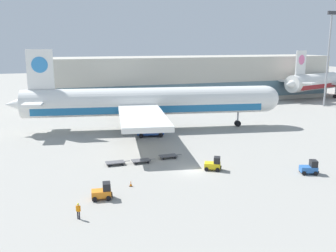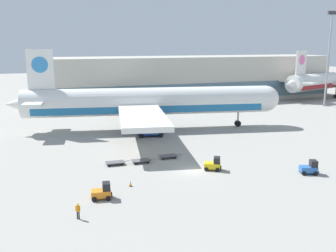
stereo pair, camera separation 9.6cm
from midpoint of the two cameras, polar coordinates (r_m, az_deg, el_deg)
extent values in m
plane|color=#9E9B93|center=(55.01, 3.82, -6.79)|extent=(400.00, 400.00, 0.00)
cube|color=#BCB7A8|center=(122.99, 4.34, 7.27)|extent=(90.00, 18.00, 14.00)
cube|color=slate|center=(115.04, 6.08, 5.30)|extent=(88.20, 0.20, 4.90)
cylinder|color=#9EA0A5|center=(118.35, 23.23, 9.01)|extent=(0.50, 0.50, 25.97)
cube|color=#333338|center=(118.52, 23.80, 15.51)|extent=(2.80, 0.50, 1.00)
cylinder|color=white|center=(79.64, -2.82, 3.79)|extent=(52.22, 14.73, 5.80)
cube|color=#1E669E|center=(79.84, -2.81, 2.86)|extent=(48.10, 13.90, 1.45)
sphere|color=white|center=(86.17, 14.69, 4.06)|extent=(5.68, 5.68, 5.68)
cone|color=white|center=(81.31, -21.40, 3.12)|extent=(7.24, 6.53, 5.51)
cube|color=white|center=(79.74, -18.86, 8.14)|extent=(5.20, 1.34, 8.00)
cylinder|color=#3384CC|center=(79.68, -18.91, 8.83)|extent=(3.25, 1.10, 3.20)
cube|color=white|center=(80.58, -19.27, 3.62)|extent=(5.80, 13.43, 0.50)
cube|color=white|center=(79.54, -4.69, 3.22)|extent=(16.21, 48.66, 0.90)
cylinder|color=#9EA0A5|center=(69.98, -4.09, 0.45)|extent=(4.62, 3.49, 2.80)
cylinder|color=#9EA0A5|center=(89.75, -5.11, 3.11)|extent=(4.62, 3.49, 2.80)
cylinder|color=#9EA0A5|center=(84.48, 10.66, 1.72)|extent=(0.36, 0.36, 4.00)
cylinder|color=black|center=(84.87, 10.61, 0.39)|extent=(1.44, 1.11, 1.30)
cylinder|color=#9EA0A5|center=(76.80, -5.64, 0.80)|extent=(0.36, 0.36, 4.00)
cylinder|color=black|center=(77.23, -5.61, -0.65)|extent=(1.44, 1.11, 1.30)
cylinder|color=#9EA0A5|center=(83.07, -5.88, 1.69)|extent=(0.36, 0.36, 4.00)
cylinder|color=black|center=(83.47, -5.85, 0.34)|extent=(1.44, 1.11, 1.30)
cylinder|color=white|center=(143.31, 24.09, 6.46)|extent=(48.09, 20.22, 5.44)
cube|color=maroon|center=(143.42, 24.05, 5.97)|extent=(44.35, 18.92, 1.36)
cone|color=white|center=(122.75, 18.40, 6.07)|extent=(7.29, 6.76, 5.17)
cube|color=white|center=(125.47, 19.65, 9.08)|extent=(4.77, 1.90, 7.51)
cylinder|color=pink|center=(125.44, 19.68, 9.49)|extent=(3.02, 1.42, 3.00)
cube|color=white|center=(125.09, 19.19, 6.37)|extent=(6.98, 12.65, 0.47)
cube|color=white|center=(141.26, 23.57, 6.15)|extent=(21.03, 45.16, 0.84)
cylinder|color=#9EA0A5|center=(146.36, 20.32, 5.94)|extent=(4.56, 3.71, 2.63)
cylinder|color=#9EA0A5|center=(138.78, 24.24, 4.93)|extent=(0.34, 0.34, 3.75)
cylinder|color=black|center=(139.01, 24.18, 4.17)|extent=(1.42, 1.18, 1.22)
cylinder|color=#9EA0A5|center=(141.79, 22.14, 5.25)|extent=(0.34, 0.34, 3.75)
cylinder|color=black|center=(142.01, 22.07, 4.50)|extent=(1.42, 1.18, 1.22)
cube|color=#284C99|center=(74.87, -2.70, -0.91)|extent=(5.64, 3.86, 0.70)
cube|color=#B2B2B7|center=(74.13, -2.72, 1.78)|extent=(5.36, 3.66, 0.30)
cube|color=yellow|center=(74.03, -2.73, 2.19)|extent=(5.36, 3.66, 0.08)
cube|color=#284C99|center=(74.44, -2.71, 0.56)|extent=(4.22, 0.90, 3.34)
cube|color=#284C99|center=(74.44, -2.71, 0.56)|extent=(4.22, 0.90, 3.34)
cylinder|color=black|center=(76.62, -1.36, -0.85)|extent=(0.95, 0.51, 0.90)
cylinder|color=black|center=(73.73, -1.07, -1.39)|extent=(0.95, 0.51, 0.90)
cylinder|color=black|center=(76.24, -4.27, -0.95)|extent=(0.95, 0.51, 0.90)
cylinder|color=black|center=(73.34, -4.09, -1.49)|extent=(0.95, 0.51, 0.90)
cube|color=orange|center=(45.87, -10.11, -10.07)|extent=(2.45, 1.67, 0.80)
cube|color=black|center=(45.57, -9.33, -9.04)|extent=(1.04, 1.34, 0.90)
cube|color=black|center=(46.01, -8.54, -10.31)|extent=(0.31, 1.27, 0.24)
cylinder|color=black|center=(46.69, -9.12, -10.15)|extent=(0.62, 0.31, 0.60)
cylinder|color=black|center=(45.40, -9.03, -10.82)|extent=(0.62, 0.31, 0.60)
cylinder|color=black|center=(46.67, -11.12, -10.24)|extent=(0.62, 0.31, 0.60)
cylinder|color=black|center=(45.38, -11.10, -10.92)|extent=(0.62, 0.31, 0.60)
cube|color=yellow|center=(55.32, 6.82, -5.98)|extent=(2.69, 2.34, 0.80)
cube|color=black|center=(55.03, 7.52, -5.17)|extent=(1.39, 1.52, 0.90)
cube|color=black|center=(55.36, 8.09, -6.31)|extent=(0.75, 1.18, 0.24)
cylinder|color=black|center=(56.08, 7.68, -6.18)|extent=(0.64, 0.50, 0.60)
cylinder|color=black|center=(54.75, 7.61, -6.64)|extent=(0.64, 0.50, 0.60)
cylinder|color=black|center=(56.16, 6.03, -6.10)|extent=(0.64, 0.50, 0.60)
cylinder|color=black|center=(54.84, 5.92, -6.57)|extent=(0.64, 0.50, 0.60)
cube|color=#2D66B7|center=(56.99, 20.65, -6.17)|extent=(2.65, 2.12, 0.80)
cube|color=black|center=(56.94, 21.34, -5.34)|extent=(1.28, 1.48, 0.90)
cube|color=black|center=(57.47, 21.80, -6.40)|extent=(0.60, 1.23, 0.24)
cylinder|color=black|center=(58.00, 21.17, -6.30)|extent=(0.65, 0.44, 0.60)
cylinder|color=black|center=(56.75, 21.62, -6.75)|extent=(0.65, 0.44, 0.60)
cylinder|color=black|center=(57.49, 19.64, -6.34)|extent=(0.65, 0.44, 0.60)
cylinder|color=black|center=(56.23, 20.06, -6.80)|extent=(0.65, 0.44, 0.60)
cube|color=#56565B|center=(57.81, -8.04, -5.49)|extent=(2.81, 1.52, 0.12)
cube|color=#56565B|center=(58.14, -6.24, -5.33)|extent=(0.90, 0.09, 0.08)
cylinder|color=black|center=(58.65, -7.20, -5.44)|extent=(0.36, 0.15, 0.36)
cylinder|color=black|center=(57.46, -6.95, -5.82)|extent=(0.36, 0.15, 0.36)
cylinder|color=black|center=(58.34, -9.09, -5.60)|extent=(0.36, 0.15, 0.36)
cylinder|color=black|center=(57.14, -8.89, -5.99)|extent=(0.36, 0.15, 0.36)
cube|color=#56565B|center=(58.31, -4.10, -5.23)|extent=(2.81, 1.52, 0.12)
cube|color=#56565B|center=(58.76, -2.35, -5.07)|extent=(0.90, 0.09, 0.08)
cylinder|color=black|center=(59.20, -3.33, -5.19)|extent=(0.36, 0.15, 0.36)
cylinder|color=black|center=(58.03, -3.00, -5.56)|extent=(0.36, 0.15, 0.36)
cylinder|color=black|center=(58.76, -5.18, -5.36)|extent=(0.36, 0.15, 0.36)
cylinder|color=black|center=(57.57, -4.89, -5.73)|extent=(0.36, 0.15, 0.36)
cube|color=#56565B|center=(60.49, 0.05, -4.54)|extent=(2.81, 1.52, 0.12)
cube|color=#56565B|center=(61.07, 1.70, -4.38)|extent=(0.90, 0.09, 0.08)
cylinder|color=black|center=(61.44, 0.73, -4.51)|extent=(0.36, 0.15, 0.36)
cylinder|color=black|center=(60.28, 1.12, -4.84)|extent=(0.36, 0.15, 0.36)
cylinder|color=black|center=(60.86, -1.02, -4.67)|extent=(0.36, 0.15, 0.36)
cylinder|color=black|center=(59.69, -0.66, -5.02)|extent=(0.36, 0.15, 0.36)
cylinder|color=black|center=(41.56, -13.33, -13.11)|extent=(0.14, 0.14, 0.86)
cylinder|color=black|center=(41.65, -13.58, -13.06)|extent=(0.14, 0.14, 0.86)
cube|color=orange|center=(41.29, -13.51, -12.14)|extent=(0.42, 0.39, 0.65)
cylinder|color=orange|center=(41.16, -13.22, -12.16)|extent=(0.09, 0.09, 0.58)
cylinder|color=orange|center=(41.40, -13.80, -12.04)|extent=(0.09, 0.09, 0.58)
sphere|color=#DBB28E|center=(41.11, -13.54, -11.58)|extent=(0.23, 0.23, 0.23)
sphere|color=yellow|center=(41.09, -13.54, -11.50)|extent=(0.22, 0.22, 0.22)
cube|color=black|center=(49.39, -5.66, -9.10)|extent=(0.40, 0.40, 0.04)
cone|color=orange|center=(49.25, -5.67, -8.69)|extent=(0.32, 0.32, 0.72)
cylinder|color=white|center=(49.24, -5.67, -8.65)|extent=(0.19, 0.19, 0.10)
camera|label=1|loc=(0.05, -89.96, 0.01)|focal=40.00mm
camera|label=2|loc=(0.05, 90.04, -0.01)|focal=40.00mm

